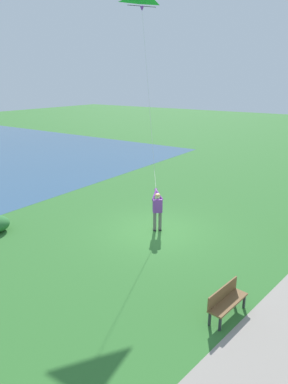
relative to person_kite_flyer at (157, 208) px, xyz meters
The scene contains 4 objects.
ground_plane 1.05m from the person_kite_flyer, 110.39° to the left, with size 120.00×120.00×0.00m, color #33702D.
person_kite_flyer is the anchor object (origin of this frame).
flying_kite 9.75m from the person_kite_flyer, 46.86° to the right, with size 3.31×3.63×8.52m.
park_bench_far_walkway 6.18m from the person_kite_flyer, 141.49° to the left, with size 0.63×1.54×0.88m.
Camera 1 is at (-7.80, 12.00, 6.39)m, focal length 32.90 mm.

